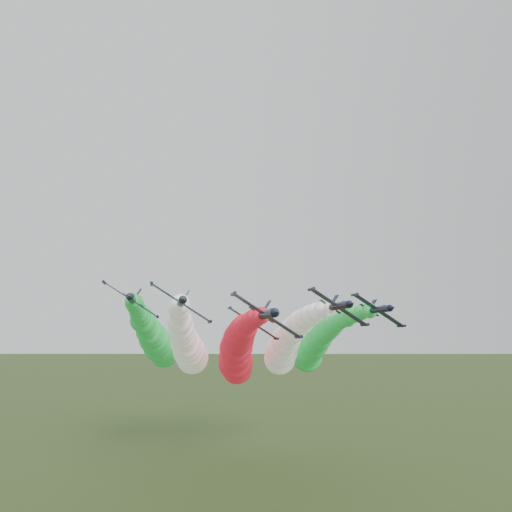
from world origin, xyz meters
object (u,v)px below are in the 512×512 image
object	(u,v)px
jet_inner_left	(188,345)
jet_inner_right	(285,346)
jet_trail	(234,354)
jet_outer_right	(315,345)
jet_lead	(237,354)
jet_outer_left	(155,340)

from	to	relation	value
jet_inner_left	jet_inner_right	distance (m)	24.45
jet_inner_left	jet_trail	bearing A→B (deg)	49.99
jet_inner_left	jet_outer_right	world-z (taller)	jet_inner_left
jet_lead	jet_inner_left	size ratio (longest dim) A/B	1.00
jet_inner_right	jet_outer_right	world-z (taller)	jet_outer_right
jet_lead	jet_outer_right	bearing A→B (deg)	40.97
jet_inner_right	jet_outer_left	bearing A→B (deg)	164.10
jet_inner_left	jet_outer_left	world-z (taller)	jet_outer_left
jet_inner_left	jet_trail	size ratio (longest dim) A/B	0.99
jet_inner_right	jet_outer_left	xyz separation A→B (m)	(-32.28, 9.19, 1.31)
jet_outer_right	jet_trail	bearing A→B (deg)	159.71
jet_inner_left	jet_trail	distance (m)	21.69
jet_trail	jet_inner_left	bearing A→B (deg)	-130.01
jet_outer_left	jet_trail	bearing A→B (deg)	20.03
jet_inner_left	jet_inner_right	world-z (taller)	jet_inner_left
jet_lead	jet_outer_right	world-z (taller)	jet_outer_right
jet_inner_right	jet_outer_left	distance (m)	33.59
jet_inner_left	jet_outer_left	size ratio (longest dim) A/B	1.00
jet_outer_left	jet_outer_right	distance (m)	43.07
jet_outer_right	jet_trail	size ratio (longest dim) A/B	1.00
jet_inner_right	jet_outer_right	size ratio (longest dim) A/B	1.00
jet_inner_right	jet_inner_left	bearing A→B (deg)	178.55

